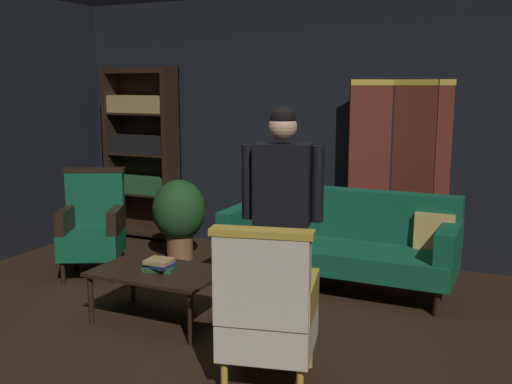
% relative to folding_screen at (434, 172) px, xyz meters
% --- Properties ---
extents(ground_plane, '(10.00, 10.00, 0.00)m').
position_rel_folding_screen_xyz_m(ground_plane, '(-1.23, -2.40, -0.99)').
color(ground_plane, black).
extents(back_wall, '(7.20, 0.10, 2.80)m').
position_rel_folding_screen_xyz_m(back_wall, '(-1.23, 0.05, 0.41)').
color(back_wall, black).
rests_on(back_wall, ground_plane).
extents(folding_screen, '(1.69, 0.44, 1.90)m').
position_rel_folding_screen_xyz_m(folding_screen, '(0.00, 0.00, 0.00)').
color(folding_screen, '#5B2319').
rests_on(folding_screen, ground_plane).
extents(bookshelf, '(0.90, 0.32, 2.05)m').
position_rel_folding_screen_xyz_m(bookshelf, '(-3.38, -0.21, 0.09)').
color(bookshelf, black).
rests_on(bookshelf, ground_plane).
extents(velvet_couch, '(2.12, 0.78, 0.88)m').
position_rel_folding_screen_xyz_m(velvet_couch, '(-0.68, -0.95, -0.53)').
color(velvet_couch, black).
rests_on(velvet_couch, ground_plane).
extents(coffee_table, '(1.00, 0.64, 0.42)m').
position_rel_folding_screen_xyz_m(coffee_table, '(-1.71, -2.38, -0.61)').
color(coffee_table, black).
rests_on(coffee_table, ground_plane).
extents(armchair_gilt_accent, '(0.69, 0.69, 1.04)m').
position_rel_folding_screen_xyz_m(armchair_gilt_accent, '(-0.53, -2.96, -0.50)').
color(armchair_gilt_accent, gold).
rests_on(armchair_gilt_accent, ground_plane).
extents(armchair_wing_left, '(0.78, 0.78, 1.04)m').
position_rel_folding_screen_xyz_m(armchair_wing_left, '(-2.96, -1.65, -0.50)').
color(armchair_wing_left, black).
rests_on(armchair_wing_left, ground_plane).
extents(standing_figure, '(0.58, 0.30, 1.70)m').
position_rel_folding_screen_xyz_m(standing_figure, '(-0.72, -2.25, 0.04)').
color(standing_figure, black).
rests_on(standing_figure, ground_plane).
extents(potted_plant, '(0.56, 0.56, 0.86)m').
position_rel_folding_screen_xyz_m(potted_plant, '(-2.49, -0.82, -0.49)').
color(potted_plant, brown).
rests_on(potted_plant, ground_plane).
extents(book_green_cloth, '(0.27, 0.19, 0.04)m').
position_rel_folding_screen_xyz_m(book_green_cloth, '(-1.70, -2.38, -0.55)').
color(book_green_cloth, '#1E4C28').
rests_on(book_green_cloth, coffee_table).
extents(book_navy_cloth, '(0.24, 0.20, 0.03)m').
position_rel_folding_screen_xyz_m(book_navy_cloth, '(-1.70, -2.38, -0.52)').
color(book_navy_cloth, navy).
rests_on(book_navy_cloth, book_green_cloth).
extents(book_tan_leather, '(0.21, 0.19, 0.03)m').
position_rel_folding_screen_xyz_m(book_tan_leather, '(-1.70, -2.38, -0.49)').
color(book_tan_leather, '#9E7A47').
rests_on(book_tan_leather, book_navy_cloth).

